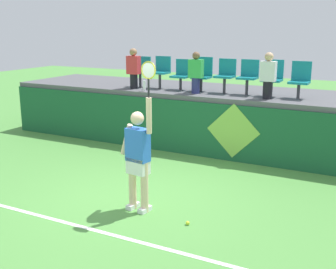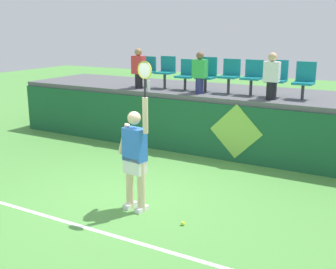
{
  "view_description": "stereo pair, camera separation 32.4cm",
  "coord_description": "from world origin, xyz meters",
  "px_view_note": "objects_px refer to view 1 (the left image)",
  "views": [
    {
      "loc": [
        3.94,
        -6.14,
        3.06
      ],
      "look_at": [
        0.18,
        1.08,
        0.99
      ],
      "focal_mm": 45.87,
      "sensor_mm": 36.0,
      "label": 1
    },
    {
      "loc": [
        4.22,
        -5.98,
        3.06
      ],
      "look_at": [
        0.18,
        1.08,
        0.99
      ],
      "focal_mm": 45.87,
      "sensor_mm": 36.0,
      "label": 2
    }
  ],
  "objects_px": {
    "stadium_chair_0": "(141,70)",
    "stadium_chair_4": "(226,74)",
    "water_bottle": "(144,86)",
    "stadium_chair_5": "(248,75)",
    "stadium_chair_2": "(182,73)",
    "stadium_chair_7": "(300,78)",
    "tennis_player": "(138,156)",
    "spectator_0": "(134,68)",
    "spectator_1": "(196,72)",
    "stadium_chair_1": "(161,70)",
    "stadium_chair_6": "(273,76)",
    "spectator_2": "(268,75)",
    "stadium_chair_3": "(203,73)",
    "tennis_ball": "(188,223)"
  },
  "relations": [
    {
      "from": "stadium_chair_1",
      "to": "stadium_chair_5",
      "type": "relative_size",
      "value": 1.0
    },
    {
      "from": "tennis_ball",
      "to": "stadium_chair_6",
      "type": "distance_m",
      "value": 4.77
    },
    {
      "from": "tennis_player",
      "to": "spectator_0",
      "type": "height_order",
      "value": "tennis_player"
    },
    {
      "from": "stadium_chair_3",
      "to": "spectator_2",
      "type": "xyz_separation_m",
      "value": [
        1.78,
        -0.43,
        0.09
      ]
    },
    {
      "from": "stadium_chair_2",
      "to": "spectator_0",
      "type": "relative_size",
      "value": 0.74
    },
    {
      "from": "stadium_chair_3",
      "to": "stadium_chair_6",
      "type": "relative_size",
      "value": 1.01
    },
    {
      "from": "stadium_chair_5",
      "to": "stadium_chair_7",
      "type": "relative_size",
      "value": 1.0
    },
    {
      "from": "tennis_player",
      "to": "stadium_chair_7",
      "type": "height_order",
      "value": "tennis_player"
    },
    {
      "from": "spectator_2",
      "to": "stadium_chair_1",
      "type": "bearing_deg",
      "value": 171.86
    },
    {
      "from": "water_bottle",
      "to": "stadium_chair_5",
      "type": "xyz_separation_m",
      "value": [
        2.49,
        0.69,
        0.34
      ]
    },
    {
      "from": "spectator_2",
      "to": "stadium_chair_4",
      "type": "bearing_deg",
      "value": 159.87
    },
    {
      "from": "spectator_2",
      "to": "tennis_player",
      "type": "bearing_deg",
      "value": -106.2
    },
    {
      "from": "stadium_chair_2",
      "to": "stadium_chair_7",
      "type": "xyz_separation_m",
      "value": [
        2.98,
        0.0,
        0.03
      ]
    },
    {
      "from": "stadium_chair_7",
      "to": "spectator_0",
      "type": "relative_size",
      "value": 0.8
    },
    {
      "from": "stadium_chair_2",
      "to": "stadium_chair_7",
      "type": "relative_size",
      "value": 0.93
    },
    {
      "from": "stadium_chair_2",
      "to": "stadium_chair_6",
      "type": "distance_m",
      "value": 2.36
    },
    {
      "from": "stadium_chair_0",
      "to": "stadium_chair_5",
      "type": "height_order",
      "value": "stadium_chair_5"
    },
    {
      "from": "tennis_player",
      "to": "spectator_0",
      "type": "distance_m",
      "value": 4.67
    },
    {
      "from": "spectator_1",
      "to": "stadium_chair_2",
      "type": "bearing_deg",
      "value": 144.34
    },
    {
      "from": "stadium_chair_0",
      "to": "spectator_0",
      "type": "relative_size",
      "value": 0.77
    },
    {
      "from": "tennis_player",
      "to": "spectator_2",
      "type": "xyz_separation_m",
      "value": [
        1.11,
        3.81,
        1.02
      ]
    },
    {
      "from": "stadium_chair_3",
      "to": "stadium_chair_4",
      "type": "relative_size",
      "value": 1.03
    },
    {
      "from": "water_bottle",
      "to": "stadium_chair_3",
      "type": "xyz_separation_m",
      "value": [
        1.3,
        0.7,
        0.32
      ]
    },
    {
      "from": "stadium_chair_2",
      "to": "stadium_chair_7",
      "type": "bearing_deg",
      "value": 0.07
    },
    {
      "from": "spectator_2",
      "to": "stadium_chair_7",
      "type": "bearing_deg",
      "value": 34.51
    },
    {
      "from": "water_bottle",
      "to": "stadium_chair_0",
      "type": "xyz_separation_m",
      "value": [
        -0.49,
        0.69,
        0.32
      ]
    },
    {
      "from": "stadium_chair_1",
      "to": "spectator_0",
      "type": "bearing_deg",
      "value": -146.75
    },
    {
      "from": "stadium_chair_0",
      "to": "spectator_2",
      "type": "bearing_deg",
      "value": -6.76
    },
    {
      "from": "tennis_player",
      "to": "stadium_chair_5",
      "type": "distance_m",
      "value": 4.37
    },
    {
      "from": "stadium_chair_5",
      "to": "stadium_chair_6",
      "type": "bearing_deg",
      "value": 0.47
    },
    {
      "from": "stadium_chair_2",
      "to": "stadium_chair_4",
      "type": "bearing_deg",
      "value": -0.1
    },
    {
      "from": "stadium_chair_3",
      "to": "stadium_chair_5",
      "type": "relative_size",
      "value": 1.03
    },
    {
      "from": "water_bottle",
      "to": "spectator_1",
      "type": "xyz_separation_m",
      "value": [
        1.3,
        0.28,
        0.38
      ]
    },
    {
      "from": "stadium_chair_2",
      "to": "tennis_player",
      "type": "bearing_deg",
      "value": -73.61
    },
    {
      "from": "stadium_chair_6",
      "to": "spectator_1",
      "type": "relative_size",
      "value": 0.84
    },
    {
      "from": "water_bottle",
      "to": "stadium_chair_1",
      "type": "height_order",
      "value": "stadium_chair_1"
    },
    {
      "from": "stadium_chair_4",
      "to": "spectator_2",
      "type": "height_order",
      "value": "spectator_2"
    },
    {
      "from": "water_bottle",
      "to": "stadium_chair_1",
      "type": "relative_size",
      "value": 0.33
    },
    {
      "from": "stadium_chair_4",
      "to": "stadium_chair_6",
      "type": "height_order",
      "value": "stadium_chair_6"
    },
    {
      "from": "stadium_chair_0",
      "to": "spectator_1",
      "type": "height_order",
      "value": "spectator_1"
    },
    {
      "from": "stadium_chair_2",
      "to": "spectator_1",
      "type": "height_order",
      "value": "spectator_1"
    },
    {
      "from": "spectator_0",
      "to": "spectator_1",
      "type": "bearing_deg",
      "value": -0.41
    },
    {
      "from": "stadium_chair_0",
      "to": "stadium_chair_4",
      "type": "relative_size",
      "value": 0.97
    },
    {
      "from": "stadium_chair_5",
      "to": "stadium_chair_7",
      "type": "xyz_separation_m",
      "value": [
        1.21,
        0.01,
        -0.02
      ]
    },
    {
      "from": "water_bottle",
      "to": "stadium_chair_0",
      "type": "distance_m",
      "value": 0.91
    },
    {
      "from": "spectator_1",
      "to": "stadium_chair_7",
      "type": "bearing_deg",
      "value": 9.84
    },
    {
      "from": "stadium_chair_4",
      "to": "spectator_2",
      "type": "distance_m",
      "value": 1.24
    },
    {
      "from": "spectator_0",
      "to": "spectator_1",
      "type": "relative_size",
      "value": 1.04
    },
    {
      "from": "stadium_chair_6",
      "to": "stadium_chair_0",
      "type": "bearing_deg",
      "value": -179.89
    },
    {
      "from": "stadium_chair_5",
      "to": "stadium_chair_6",
      "type": "xyz_separation_m",
      "value": [
        0.59,
        0.0,
        -0.01
      ]
    }
  ]
}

